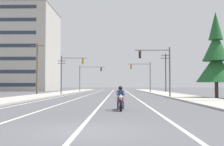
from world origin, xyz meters
TOP-DOWN VIEW (x-y plane):
  - ground_plane at (0.00, 0.00)m, footprint 400.00×400.00m
  - lane_stripe_center at (-0.14, 45.00)m, footprint 0.16×100.00m
  - lane_stripe_left at (-3.42, 45.00)m, footprint 0.16×100.00m
  - lane_stripe_right at (3.34, 45.00)m, footprint 0.16×100.00m
  - lane_stripe_far_left at (-6.43, 45.00)m, footprint 0.16×100.00m
  - sidewalk_kerb_right at (9.45, 40.00)m, footprint 4.40×110.00m
  - sidewalk_kerb_left at (-9.45, 40.00)m, footprint 4.40×110.00m
  - motorcycle_with_rider at (1.33, 8.10)m, footprint 0.70×2.19m
  - traffic_signal_near_right at (6.34, 26.45)m, footprint 4.38×0.37m
  - traffic_signal_near_left at (-6.66, 36.87)m, footprint 4.15×0.37m
  - traffic_signal_mid_right at (6.47, 50.10)m, footprint 4.68×0.37m
  - traffic_signal_mid_left at (-6.01, 59.64)m, footprint 6.02×0.60m
  - utility_pole_left_near at (-12.15, 38.58)m, footprint 2.14×0.26m
  - utility_pole_right_far at (12.01, 56.63)m, footprint 2.18×0.26m
  - utility_pole_left_far at (-13.13, 64.79)m, footprint 1.96×0.26m
  - conifer_tree_right_verge_near at (12.57, 24.41)m, footprint 4.58×4.58m
  - apartment_building_far_left_block at (-32.05, 73.68)m, footprint 30.21×19.82m

SIDE VIEW (x-z plane):
  - ground_plane at x=0.00m, z-range 0.00..0.00m
  - lane_stripe_center at x=-0.14m, z-range 0.00..0.01m
  - lane_stripe_left at x=-3.42m, z-range 0.00..0.01m
  - lane_stripe_right at x=3.34m, z-range 0.00..0.01m
  - lane_stripe_far_left at x=-6.43m, z-range 0.00..0.01m
  - sidewalk_kerb_right at x=9.45m, z-range 0.00..0.14m
  - sidewalk_kerb_left at x=-9.45m, z-range 0.00..0.14m
  - motorcycle_with_rider at x=1.33m, z-range -0.14..1.32m
  - traffic_signal_near_left at x=-6.66m, z-range 0.95..7.15m
  - traffic_signal_near_right at x=6.34m, z-range 0.97..7.17m
  - traffic_signal_mid_right at x=6.47m, z-range 0.99..7.19m
  - traffic_signal_mid_left at x=-6.01m, z-range 1.07..7.27m
  - utility_pole_left_far at x=-13.13m, z-range 0.32..8.46m
  - utility_pole_left_near at x=-12.15m, z-range 0.21..8.68m
  - conifer_tree_right_verge_near at x=12.57m, z-range -0.42..9.66m
  - utility_pole_right_far at x=12.01m, z-range 0.35..9.02m
  - apartment_building_far_left_block at x=-32.05m, z-range 0.00..23.61m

